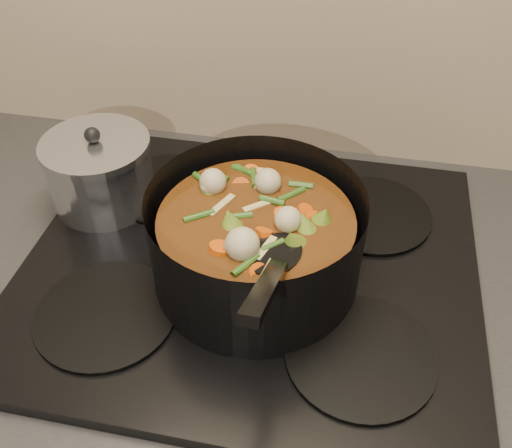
# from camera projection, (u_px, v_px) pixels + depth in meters

# --- Properties ---
(counter) EXTENTS (2.64, 0.64, 0.91)m
(counter) POSITION_uv_depth(u_px,v_px,m) (252.00, 430.00, 1.11)
(counter) COLOR brown
(counter) RESTS_ON ground
(stovetop) EXTENTS (0.62, 0.54, 0.03)m
(stovetop) POSITION_uv_depth(u_px,v_px,m) (251.00, 265.00, 0.80)
(stovetop) COLOR black
(stovetop) RESTS_ON counter
(stockpot) EXTENTS (0.32, 0.39, 0.20)m
(stockpot) POSITION_uv_depth(u_px,v_px,m) (256.00, 242.00, 0.73)
(stockpot) COLOR black
(stockpot) RESTS_ON stovetop
(saucepan) EXTENTS (0.16, 0.16, 0.13)m
(saucepan) POSITION_uv_depth(u_px,v_px,m) (100.00, 172.00, 0.86)
(saucepan) COLOR silver
(saucepan) RESTS_ON stovetop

